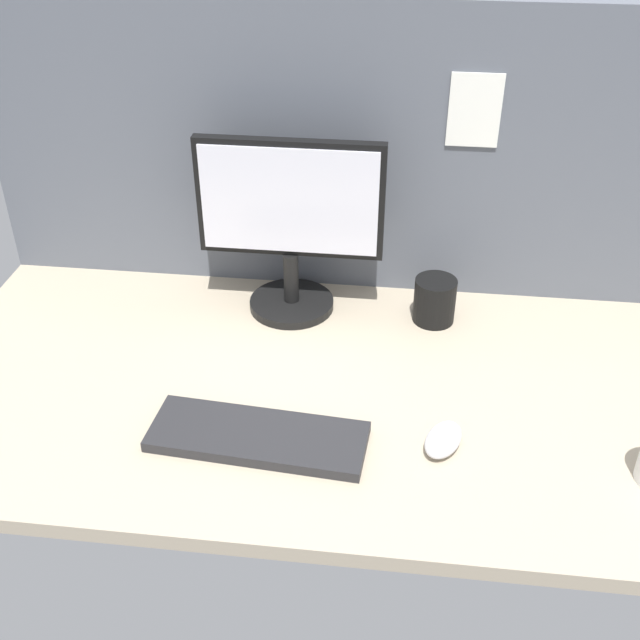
% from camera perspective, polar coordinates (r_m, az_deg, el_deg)
% --- Properties ---
extents(ground_plane, '(1.80, 0.80, 0.03)m').
position_cam_1_polar(ground_plane, '(1.48, 5.73, -5.24)').
color(ground_plane, tan).
extents(cubicle_wall_back, '(1.80, 0.06, 0.61)m').
position_cam_1_polar(cubicle_wall_back, '(1.65, 6.85, 11.86)').
color(cubicle_wall_back, '#565B66').
rests_on(cubicle_wall_back, ground_plane).
extents(monitor, '(0.38, 0.18, 0.37)m').
position_cam_1_polar(monitor, '(1.59, -2.18, 7.22)').
color(monitor, black).
rests_on(monitor, ground_plane).
extents(keyboard, '(0.38, 0.16, 0.02)m').
position_cam_1_polar(keyboard, '(1.35, -4.54, -8.47)').
color(keyboard, '#262628').
rests_on(keyboard, ground_plane).
extents(mouse, '(0.09, 0.11, 0.03)m').
position_cam_1_polar(mouse, '(1.35, 8.97, -8.59)').
color(mouse, silver).
rests_on(mouse, ground_plane).
extents(mug_black_travel, '(0.09, 0.09, 0.10)m').
position_cam_1_polar(mug_black_travel, '(1.64, 8.35, 1.43)').
color(mug_black_travel, black).
rests_on(mug_black_travel, ground_plane).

